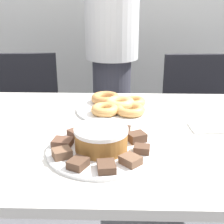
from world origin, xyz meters
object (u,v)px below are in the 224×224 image
(office_chair_right, at_px, (197,134))
(plate_donuts, at_px, (120,109))
(frosted_cake, at_px, (101,138))
(napkin, at_px, (207,128))
(office_chair_left, at_px, (25,132))
(person_standing, at_px, (112,47))
(plate_cake, at_px, (101,150))

(office_chair_right, bearing_deg, plate_donuts, -134.23)
(frosted_cake, xyz_separation_m, napkin, (0.36, 0.18, -0.04))
(office_chair_left, distance_m, plate_donuts, 0.90)
(plate_donuts, bearing_deg, frosted_cake, -98.74)
(office_chair_left, height_order, plate_donuts, office_chair_left)
(person_standing, distance_m, frosted_cake, 1.04)
(office_chair_left, xyz_separation_m, napkin, (0.90, -0.74, 0.37))
(office_chair_left, xyz_separation_m, plate_cake, (0.53, -0.92, 0.37))
(person_standing, relative_size, office_chair_right, 1.98)
(frosted_cake, bearing_deg, napkin, 26.39)
(office_chair_left, bearing_deg, person_standing, 7.99)
(plate_cake, bearing_deg, frosted_cake, -75.96)
(plate_cake, height_order, plate_donuts, same)
(person_standing, distance_m, plate_cake, 1.05)
(person_standing, height_order, frosted_cake, person_standing)
(office_chair_right, bearing_deg, person_standing, 163.79)
(person_standing, relative_size, frosted_cake, 10.85)
(office_chair_left, relative_size, plate_cake, 2.67)
(office_chair_right, distance_m, plate_donuts, 0.83)
(office_chair_left, relative_size, plate_donuts, 2.49)
(office_chair_left, bearing_deg, frosted_cake, -63.88)
(person_standing, xyz_separation_m, office_chair_right, (0.53, -0.11, -0.51))
(frosted_cake, height_order, napkin, frosted_cake)
(plate_donuts, distance_m, frosted_cake, 0.36)
(plate_donuts, bearing_deg, napkin, -29.57)
(office_chair_left, height_order, office_chair_right, same)
(frosted_cake, bearing_deg, plate_donuts, 81.26)
(plate_cake, distance_m, frosted_cake, 0.04)
(napkin, bearing_deg, plate_cake, -153.61)
(office_chair_right, xyz_separation_m, plate_cake, (-0.53, -0.92, 0.37))
(person_standing, xyz_separation_m, plate_cake, (-0.00, -1.04, -0.14))
(napkin, bearing_deg, office_chair_left, 140.43)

